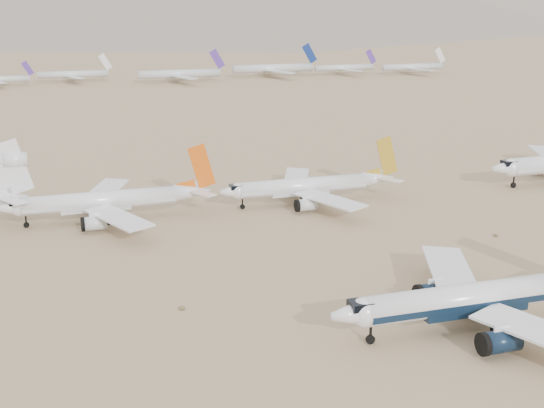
# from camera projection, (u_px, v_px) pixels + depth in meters

# --- Properties ---
(ground) EXTENTS (7000.00, 7000.00, 0.00)m
(ground) POSITION_uv_depth(u_px,v_px,m) (397.00, 321.00, 115.42)
(ground) COLOR #826B4B
(ground) RESTS_ON ground
(main_airliner) EXTENTS (49.66, 48.51, 17.53)m
(main_airliner) POSITION_uv_depth(u_px,v_px,m) (492.00, 296.00, 112.62)
(main_airliner) COLOR white
(main_airliner) RESTS_ON ground
(row2_gold_tail) EXTENTS (42.03, 41.11, 14.97)m
(row2_gold_tail) POSITION_uv_depth(u_px,v_px,m) (310.00, 186.00, 177.76)
(row2_gold_tail) COLOR white
(row2_gold_tail) RESTS_ON ground
(row2_orange_tail) EXTENTS (44.40, 43.44, 15.84)m
(row2_orange_tail) POSITION_uv_depth(u_px,v_px,m) (109.00, 201.00, 164.46)
(row2_orange_tail) COLOR white
(row2_orange_tail) RESTS_ON ground
(distant_storage_row) EXTENTS (454.45, 58.91, 16.16)m
(distant_storage_row) POSITION_uv_depth(u_px,v_px,m) (55.00, 77.00, 393.60)
(distant_storage_row) COLOR silver
(distant_storage_row) RESTS_ON ground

